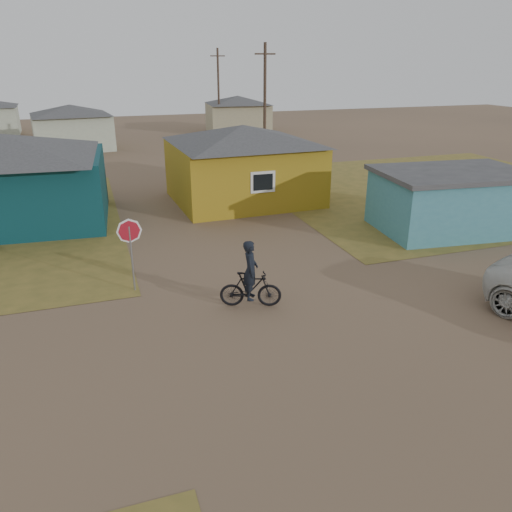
# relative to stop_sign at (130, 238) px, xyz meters

# --- Properties ---
(ground) EXTENTS (120.00, 120.00, 0.00)m
(ground) POSITION_rel_stop_sign_xyz_m (4.14, -4.53, -1.78)
(ground) COLOR brown
(grass_ne) EXTENTS (20.00, 18.00, 0.00)m
(grass_ne) POSITION_rel_stop_sign_xyz_m (18.14, 8.47, -1.77)
(grass_ne) COLOR olive
(grass_ne) RESTS_ON ground
(house_teal) EXTENTS (8.93, 7.08, 4.00)m
(house_teal) POSITION_rel_stop_sign_xyz_m (-4.36, 8.97, 0.28)
(house_teal) COLOR #092F35
(house_teal) RESTS_ON ground
(house_yellow) EXTENTS (7.72, 6.76, 3.90)m
(house_yellow) POSITION_rel_stop_sign_xyz_m (6.64, 9.47, 0.23)
(house_yellow) COLOR #9D7D18
(house_yellow) RESTS_ON ground
(shed_turquoise) EXTENTS (6.71, 4.93, 2.60)m
(shed_turquoise) POSITION_rel_stop_sign_xyz_m (13.64, 1.97, -0.46)
(shed_turquoise) COLOR teal
(shed_turquoise) RESTS_ON ground
(house_pale_west) EXTENTS (7.04, 6.15, 3.60)m
(house_pale_west) POSITION_rel_stop_sign_xyz_m (-1.86, 29.47, 0.08)
(house_pale_west) COLOR #B2BAA0
(house_pale_west) RESTS_ON ground
(house_beige_east) EXTENTS (6.95, 6.05, 3.60)m
(house_beige_east) POSITION_rel_stop_sign_xyz_m (14.14, 35.47, 0.08)
(house_beige_east) COLOR tan
(house_beige_east) RESTS_ON ground
(utility_pole_near) EXTENTS (1.40, 0.20, 8.00)m
(utility_pole_near) POSITION_rel_stop_sign_xyz_m (10.64, 17.47, 2.36)
(utility_pole_near) COLOR #433228
(utility_pole_near) RESTS_ON ground
(utility_pole_far) EXTENTS (1.40, 0.20, 8.00)m
(utility_pole_far) POSITION_rel_stop_sign_xyz_m (11.64, 33.47, 2.36)
(utility_pole_far) COLOR #433228
(utility_pole_far) RESTS_ON ground
(stop_sign) EXTENTS (0.76, 0.28, 2.41)m
(stop_sign) POSITION_rel_stop_sign_xyz_m (0.00, 0.00, 0.00)
(stop_sign) COLOR gray
(stop_sign) RESTS_ON ground
(cyclist) EXTENTS (1.91, 1.11, 2.09)m
(cyclist) POSITION_rel_stop_sign_xyz_m (3.20, -2.25, -1.02)
(cyclist) COLOR black
(cyclist) RESTS_ON ground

